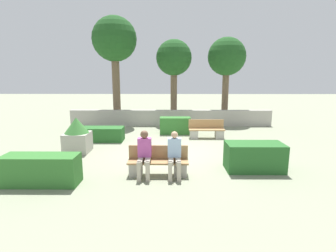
% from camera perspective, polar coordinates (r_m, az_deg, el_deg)
% --- Properties ---
extents(ground_plane, '(60.00, 60.00, 0.00)m').
position_cam_1_polar(ground_plane, '(9.89, 0.64, -5.69)').
color(ground_plane, gray).
extents(perimeter_wall, '(11.33, 0.30, 0.90)m').
position_cam_1_polar(perimeter_wall, '(14.84, 0.59, 1.77)').
color(perimeter_wall, '#ADA89E').
rests_on(perimeter_wall, ground_plane).
extents(bench_front, '(1.74, 0.49, 0.83)m').
position_cam_1_polar(bench_front, '(7.65, -2.17, -8.34)').
color(bench_front, '#A37A4C').
rests_on(bench_front, ground_plane).
extents(bench_left_side, '(1.62, 0.49, 0.83)m').
position_cam_1_polar(bench_left_side, '(12.10, 8.37, -1.18)').
color(bench_left_side, '#A37A4C').
rests_on(bench_left_side, ground_plane).
extents(person_seated_man, '(0.38, 0.63, 1.32)m').
position_cam_1_polar(person_seated_man, '(7.42, -5.20, -5.63)').
color(person_seated_man, '#B2A893').
rests_on(person_seated_man, ground_plane).
extents(person_seated_woman, '(0.38, 0.63, 1.29)m').
position_cam_1_polar(person_seated_woman, '(7.39, 1.41, -5.84)').
color(person_seated_woman, '#B2A893').
rests_on(person_seated_woman, ground_plane).
extents(hedge_block_near_left, '(1.48, 0.65, 0.81)m').
position_cam_1_polar(hedge_block_near_left, '(12.86, 1.57, 0.12)').
color(hedge_block_near_left, '#33702D').
rests_on(hedge_block_near_left, ground_plane).
extents(hedge_block_near_right, '(1.89, 0.78, 0.61)m').
position_cam_1_polar(hedge_block_near_right, '(11.83, -14.23, -1.70)').
color(hedge_block_near_right, '#286028').
rests_on(hedge_block_near_right, ground_plane).
extents(hedge_block_mid_left, '(1.96, 0.67, 0.80)m').
position_cam_1_polar(hedge_block_mid_left, '(7.73, -25.88, -8.57)').
color(hedge_block_mid_left, '#33702D').
rests_on(hedge_block_mid_left, ground_plane).
extents(hedge_block_mid_right, '(1.70, 0.87, 0.84)m').
position_cam_1_polar(hedge_block_mid_right, '(8.39, 18.27, -6.37)').
color(hedge_block_mid_right, '#286028').
rests_on(hedge_block_mid_right, ground_plane).
extents(planter_corner_left, '(0.89, 0.89, 1.31)m').
position_cam_1_polar(planter_corner_left, '(10.30, -19.18, -1.85)').
color(planter_corner_left, '#ADA89E').
rests_on(planter_corner_left, ground_plane).
extents(tree_leftmost, '(2.49, 2.49, 6.06)m').
position_cam_1_polar(tree_leftmost, '(15.65, -11.56, 17.61)').
color(tree_leftmost, brown).
rests_on(tree_leftmost, ground_plane).
extents(tree_center_left, '(2.08, 2.08, 4.87)m').
position_cam_1_polar(tree_center_left, '(15.75, 1.29, 14.26)').
color(tree_center_left, brown).
rests_on(tree_center_left, ground_plane).
extents(tree_center_right, '(2.25, 2.25, 5.04)m').
position_cam_1_polar(tree_center_right, '(16.42, 12.65, 14.22)').
color(tree_center_right, brown).
rests_on(tree_center_right, ground_plane).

